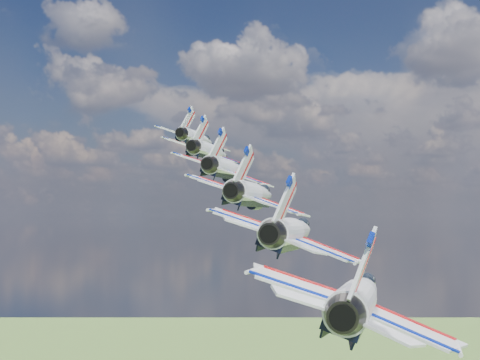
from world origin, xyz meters
The scene contains 6 objects.
jet_0 centered at (-35.95, 32.84, 164.18)m, with size 10.27×15.21×4.54m, color white, non-canonical shape.
jet_1 centered at (-27.59, 23.61, 161.15)m, with size 10.27×15.21×4.54m, color silver, non-canonical shape.
jet_2 centered at (-19.23, 14.38, 158.12)m, with size 10.27×15.21×4.54m, color white, non-canonical shape.
jet_3 centered at (-10.87, 5.14, 155.10)m, with size 10.27×15.21×4.54m, color silver, non-canonical shape.
jet_4 centered at (-2.51, -4.09, 152.07)m, with size 10.27×15.21×4.54m, color white, non-canonical shape.
jet_5 centered at (5.85, -13.32, 149.04)m, with size 10.27×15.21×4.54m, color white, non-canonical shape.
Camera 1 is at (18.27, -45.92, 153.18)m, focal length 50.00 mm.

